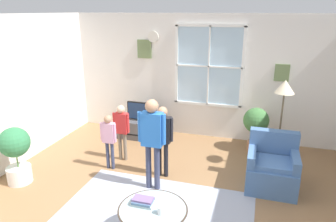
{
  "coord_description": "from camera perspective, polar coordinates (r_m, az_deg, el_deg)",
  "views": [
    {
      "loc": [
        1.25,
        -3.56,
        2.71
      ],
      "look_at": [
        -0.12,
        0.96,
        1.16
      ],
      "focal_mm": 33.13,
      "sensor_mm": 36.0,
      "label": 1
    }
  ],
  "objects": [
    {
      "name": "ground_plane",
      "position": [
        4.65,
        -2.13,
        -17.66
      ],
      "size": [
        6.28,
        6.4,
        0.02
      ],
      "primitive_type": "cube",
      "color": "olive"
    },
    {
      "name": "back_wall",
      "position": [
        6.77,
        5.98,
        6.34
      ],
      "size": [
        5.68,
        0.17,
        2.65
      ],
      "color": "silver",
      "rests_on": "ground_plane"
    },
    {
      "name": "area_rug",
      "position": [
        4.54,
        -2.47,
        -18.47
      ],
      "size": [
        2.66,
        1.86,
        0.01
      ],
      "primitive_type": "cube",
      "color": "#999EAD",
      "rests_on": "ground_plane"
    },
    {
      "name": "tv_stand",
      "position": [
        6.88,
        -4.93,
        -3.36
      ],
      "size": [
        1.06,
        0.45,
        0.4
      ],
      "color": "#4C4C51",
      "rests_on": "ground_plane"
    },
    {
      "name": "television",
      "position": [
        6.73,
        -5.04,
        -0.04
      ],
      "size": [
        0.61,
        0.08,
        0.42
      ],
      "color": "#4C4C4C",
      "rests_on": "tv_stand"
    },
    {
      "name": "armchair",
      "position": [
        5.24,
        18.55,
        -9.95
      ],
      "size": [
        0.76,
        0.74,
        0.87
      ],
      "color": "#476B9E",
      "rests_on": "ground_plane"
    },
    {
      "name": "coffee_table",
      "position": [
        3.91,
        -2.81,
        -17.8
      ],
      "size": [
        0.85,
        0.85,
        0.44
      ],
      "color": "#99B2B7",
      "rests_on": "ground_plane"
    },
    {
      "name": "book_stack",
      "position": [
        3.95,
        -4.62,
        -16.24
      ],
      "size": [
        0.27,
        0.18,
        0.09
      ],
      "color": "#A8BCBF",
      "rests_on": "coffee_table"
    },
    {
      "name": "cup",
      "position": [
        3.79,
        -1.31,
        -17.78
      ],
      "size": [
        0.08,
        0.08,
        0.09
      ],
      "primitive_type": "cylinder",
      "color": "white",
      "rests_on": "coffee_table"
    },
    {
      "name": "remote_near_books",
      "position": [
        3.96,
        -3.05,
        -16.63
      ],
      "size": [
        0.05,
        0.14,
        0.02
      ],
      "primitive_type": "cube",
      "rotation": [
        0.0,
        0.0,
        0.04
      ],
      "color": "black",
      "rests_on": "coffee_table"
    },
    {
      "name": "person_black_shirt",
      "position": [
        5.1,
        -1.02,
        -4.18
      ],
      "size": [
        0.37,
        0.17,
        1.24
      ],
      "color": "black",
      "rests_on": "ground_plane"
    },
    {
      "name": "person_pink_shirt",
      "position": [
        5.49,
        -10.83,
        -4.49
      ],
      "size": [
        0.3,
        0.14,
        1.0
      ],
      "color": "#333851",
      "rests_on": "ground_plane"
    },
    {
      "name": "person_red_shirt",
      "position": [
        5.76,
        -8.53,
        -2.79
      ],
      "size": [
        0.32,
        0.15,
        1.08
      ],
      "color": "#726656",
      "rests_on": "ground_plane"
    },
    {
      "name": "person_blue_shirt",
      "position": [
        4.69,
        -2.93,
        -4.33
      ],
      "size": [
        0.44,
        0.2,
        1.47
      ],
      "color": "#333851",
      "rests_on": "ground_plane"
    },
    {
      "name": "potted_plant_by_window",
      "position": [
        6.34,
        15.86,
        -2.14
      ],
      "size": [
        0.5,
        0.5,
        0.9
      ],
      "color": "#9E6B4C",
      "rests_on": "ground_plane"
    },
    {
      "name": "potted_plant_corner",
      "position": [
        5.55,
        -26.22,
        -6.63
      ],
      "size": [
        0.48,
        0.48,
        0.95
      ],
      "color": "silver",
      "rests_on": "ground_plane"
    },
    {
      "name": "floor_lamp",
      "position": [
        5.45,
        20.55,
        2.61
      ],
      "size": [
        0.32,
        0.32,
        1.63
      ],
      "color": "black",
      "rests_on": "ground_plane"
    }
  ]
}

